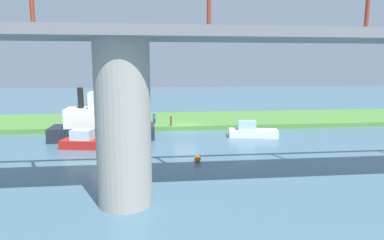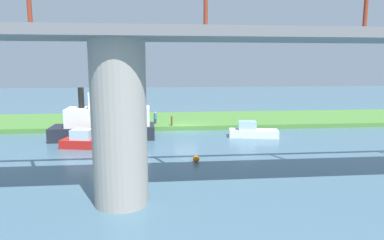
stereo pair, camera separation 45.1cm
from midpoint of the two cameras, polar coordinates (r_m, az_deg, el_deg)
ground_plane at (r=37.98m, az=-1.45°, el=-1.81°), size 160.00×160.00×0.00m
grassy_bank at (r=43.83m, az=-2.14°, el=-0.01°), size 80.00×12.00×0.50m
bridge_pylon at (r=17.57m, az=-12.20°, el=-0.70°), size 2.79×2.79×8.48m
bridge_span at (r=17.44m, az=-12.73°, el=14.82°), size 65.79×4.30×3.25m
person_on_bank at (r=39.79m, az=-6.68°, el=0.39°), size 0.45×0.45×1.39m
mooring_post at (r=38.26m, az=-3.89°, el=-0.16°), size 0.20×0.20×1.09m
pontoon_yellow at (r=34.55m, az=-14.57°, el=0.01°), size 10.12×3.68×5.12m
skiff_small at (r=35.11m, az=9.63°, el=-1.86°), size 5.15×2.65×1.63m
motorboat_white at (r=31.34m, az=-17.50°, el=-3.47°), size 5.19×2.72×1.65m
marker_buoy at (r=25.65m, az=0.45°, el=-6.56°), size 0.50×0.50×0.50m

